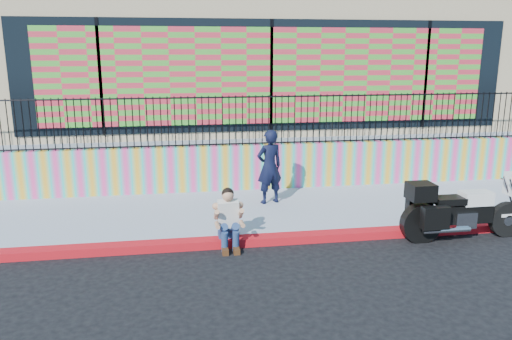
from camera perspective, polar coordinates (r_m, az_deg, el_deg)
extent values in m
plane|color=black|center=(9.52, 6.31, -8.04)|extent=(90.00, 90.00, 0.00)
cube|color=#AC0C22|center=(9.49, 6.32, -7.62)|extent=(16.00, 0.30, 0.15)
cube|color=#9098AD|center=(11.00, 4.06, -4.58)|extent=(16.00, 3.00, 0.15)
cube|color=#F94194|center=(12.34, 2.44, 0.46)|extent=(16.00, 0.20, 1.10)
cube|color=#9098AD|center=(17.29, -0.91, 3.98)|extent=(16.00, 10.00, 1.25)
cube|color=tan|center=(16.85, -0.85, 12.71)|extent=(14.00, 8.00, 4.00)
cube|color=black|center=(12.90, 1.75, 10.68)|extent=(12.60, 0.04, 2.80)
cube|color=#CF2E40|center=(12.87, 1.78, 10.68)|extent=(11.48, 0.02, 2.40)
cylinder|color=black|center=(10.70, 26.70, -5.07)|extent=(0.68, 0.14, 0.68)
cylinder|color=black|center=(9.81, 18.31, -5.91)|extent=(0.68, 0.14, 0.68)
cube|color=black|center=(10.18, 22.78, -4.55)|extent=(0.98, 0.29, 0.35)
cube|color=silver|center=(10.18, 22.48, -5.13)|extent=(0.41, 0.35, 0.31)
cube|color=white|center=(10.19, 23.81, -2.93)|extent=(0.57, 0.33, 0.25)
cube|color=black|center=(9.92, 21.15, -3.24)|extent=(0.57, 0.35, 0.12)
cube|color=black|center=(9.60, 18.32, -2.34)|extent=(0.45, 0.43, 0.31)
cube|color=black|center=(9.53, 19.80, -5.16)|extent=(0.49, 0.19, 0.41)
cube|color=black|center=(10.04, 18.13, -4.08)|extent=(0.49, 0.19, 0.41)
cube|color=white|center=(10.68, 26.76, -4.54)|extent=(0.33, 0.16, 0.06)
imported|color=black|center=(11.03, 1.54, 0.38)|extent=(0.69, 0.55, 1.66)
cube|color=navy|center=(9.26, -3.22, -7.03)|extent=(0.36, 0.28, 0.18)
cube|color=silver|center=(9.10, -3.22, -5.05)|extent=(0.38, 0.27, 0.54)
sphere|color=tan|center=(8.96, -3.22, -2.95)|extent=(0.21, 0.21, 0.21)
cube|color=#472814|center=(8.91, -3.55, -9.19)|extent=(0.11, 0.26, 0.10)
cube|color=#472814|center=(8.93, -2.26, -9.12)|extent=(0.11, 0.26, 0.10)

